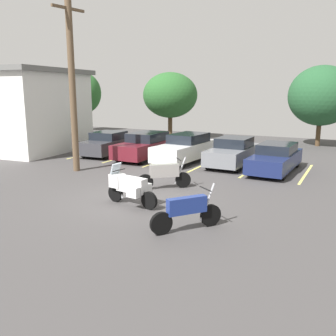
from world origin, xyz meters
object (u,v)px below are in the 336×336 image
car_charcoal (108,144)px  car_white (186,148)px  car_grey (233,152)px  car_maroon (146,146)px  motorcycle_second (187,211)px  car_navy (276,158)px  utility_pole (72,85)px  motorcycle_touring (130,187)px  motorcycle_third (165,174)px

car_charcoal → car_white: 5.37m
car_grey → car_maroon: bearing=-176.5°
motorcycle_second → car_grey: bearing=100.1°
car_charcoal → car_navy: 10.45m
car_charcoal → utility_pole: (1.50, -4.68, 3.56)m
motorcycle_touring → utility_pole: 7.50m
car_maroon → utility_pole: size_ratio=0.57×
car_charcoal → car_maroon: size_ratio=0.93×
motorcycle_second → utility_pole: bearing=150.1°
car_charcoal → car_white: car_white is taller
car_navy → motorcycle_touring: bearing=-113.0°
car_charcoal → motorcycle_third: bearing=-38.8°
motorcycle_second → car_white: car_white is taller
car_white → car_grey: 2.73m
car_charcoal → utility_pole: 6.07m
motorcycle_touring → motorcycle_second: 3.06m
motorcycle_third → utility_pole: 6.78m
motorcycle_touring → car_maroon: car_maroon is taller
motorcycle_touring → car_navy: motorcycle_touring is taller
car_navy → car_white: bearing=176.7°
motorcycle_second → car_charcoal: bearing=136.1°
car_grey → utility_pole: size_ratio=0.53×
motorcycle_second → car_grey: 9.91m
motorcycle_second → car_white: size_ratio=0.38×
car_charcoal → car_maroon: bearing=-1.0°
car_charcoal → utility_pole: bearing=-72.3°
motorcycle_second → motorcycle_third: 4.65m
car_maroon → car_grey: size_ratio=1.06×
car_maroon → car_grey: (5.29, 0.33, -0.03)m
motorcycle_second → car_charcoal: (-9.84, 9.47, 0.12)m
car_navy → utility_pole: 10.64m
car_maroon → car_grey: bearing=3.5°
car_white → car_navy: size_ratio=1.02×
motorcycle_second → car_charcoal: size_ratio=0.43×
motorcycle_touring → car_grey: 8.56m
car_grey → car_navy: bearing=-11.4°
car_navy → utility_pole: utility_pole is taller
motorcycle_second → car_charcoal: 13.66m
motorcycle_second → car_navy: size_ratio=0.39×
car_white → utility_pole: 7.07m
car_grey → utility_pole: (-6.60, -4.96, 3.54)m
car_maroon → utility_pole: (-1.30, -4.63, 3.51)m
motorcycle_second → car_maroon: car_maroon is taller
car_charcoal → car_grey: 8.10m
motorcycle_third → car_charcoal: (-7.11, 5.71, 0.09)m
motorcycle_third → car_white: (-1.74, 5.81, 0.17)m
motorcycle_touring → car_maroon: bearing=117.4°
utility_pole → motorcycle_third: bearing=-10.4°
motorcycle_touring → car_navy: 8.72m
car_maroon → car_grey: 5.30m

